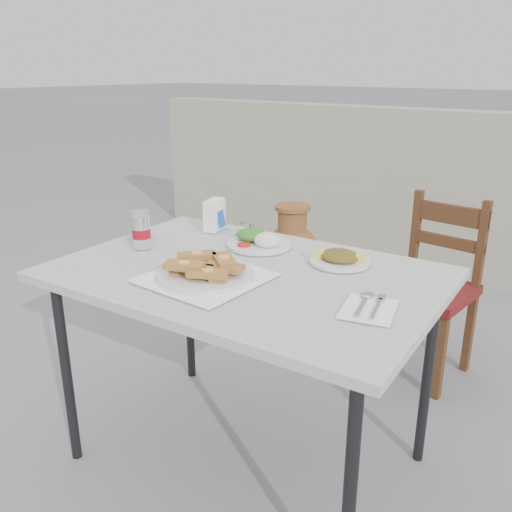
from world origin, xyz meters
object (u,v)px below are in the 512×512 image
Objects in this scene: salad_chopped_plate at (340,258)px; chair at (431,286)px; cafe_table at (246,284)px; cola_glass at (141,226)px; napkin_holder at (214,215)px; condiment_caddy at (248,232)px; pide_plate at (205,268)px; soda_can at (141,232)px; salad_rice_plate at (259,240)px; terracotta_urn at (291,267)px.

salad_chopped_plate is 0.91m from chair.
salad_chopped_plate is (0.23, 0.26, 0.08)m from cafe_table.
salad_chopped_plate is 0.84m from cola_glass.
salad_chopped_plate is 0.65m from napkin_holder.
cola_glass is at bearing -124.89° from chair.
condiment_caddy is 0.11× the size of chair.
cola_glass is (-0.81, -0.22, 0.03)m from salad_chopped_plate.
napkin_holder reaches higher than pide_plate.
salad_chopped_plate is at bearing -20.24° from napkin_holder.
condiment_caddy is (0.25, 0.36, -0.04)m from soda_can.
chair is (0.43, 0.85, -0.37)m from salad_rice_plate.
condiment_caddy is at bearing 110.75° from pide_plate.
cafe_table is at bearing -53.15° from condiment_caddy.
cola_glass is at bearing 176.85° from cafe_table.
condiment_caddy is (-0.17, 0.45, -0.01)m from pide_plate.
salad_chopped_plate is 0.46m from condiment_caddy.
terracotta_urn is (-0.12, 1.25, -0.54)m from soda_can.
napkin_holder reaches higher than condiment_caddy.
pide_plate reaches higher than salad_rice_plate.
cafe_table is 0.35m from salad_chopped_plate.
napkin_holder is at bearing -78.64° from terracotta_urn.
chair is (0.71, 0.79, -0.41)m from napkin_holder.
pide_plate is 1.53m from terracotta_urn.
condiment_caddy is at bearing 174.18° from salad_chopped_plate.
napkin_holder reaches higher than soda_can.
terracotta_urn is at bearing 116.09° from salad_rice_plate.
salad_chopped_plate is 0.77m from soda_can.
terracotta_urn is (-0.36, 0.89, -0.50)m from condiment_caddy.
salad_chopped_plate is 1.95× the size of cola_glass.
condiment_caddy is (-0.11, 0.06, -0.00)m from salad_rice_plate.
chair reaches higher than salad_chopped_plate.
napkin_holder reaches higher than salad_rice_plate.
salad_rice_plate is at bearing 116.91° from cafe_table.
salad_rice_plate is 0.35m from salad_chopped_plate.
salad_rice_plate is (-0.12, 0.24, 0.08)m from cafe_table.
soda_can is 0.44m from condiment_caddy.
salad_rice_plate is at bearing -111.65° from chair.
cola_glass is (-0.52, 0.18, 0.02)m from pide_plate.
salad_chopped_plate is 0.31× the size of terracotta_urn.
pide_plate is 0.52× the size of terracotta_urn.
soda_can reaches higher than salad_chopped_plate.
napkin_holder is 0.19m from condiment_caddy.
soda_can reaches higher than pide_plate.
terracotta_urn is at bearing 116.25° from cafe_table.
cola_glass reaches higher than terracotta_urn.
cola_glass is 0.44m from condiment_caddy.
terracotta_urn is at bearing 112.09° from condiment_caddy.
condiment_caddy is at bearing 148.66° from salad_rice_plate.
cafe_table is 6.36× the size of salad_chopped_plate.
pide_plate is 1.46× the size of salad_rice_plate.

